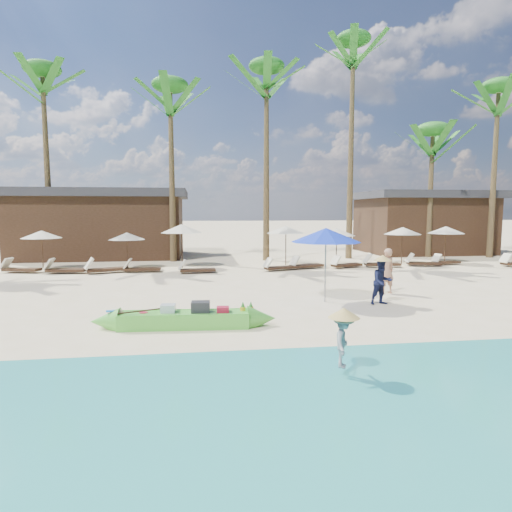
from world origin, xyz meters
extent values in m
plane|color=beige|center=(0.00, 0.00, 0.00)|extent=(240.00, 240.00, 0.00)
cube|color=tan|center=(0.00, -5.00, 0.00)|extent=(240.00, 4.50, 0.01)
cube|color=green|center=(-2.28, -0.47, 0.20)|extent=(3.29, 0.87, 0.39)
cube|color=white|center=(-2.28, -0.47, 0.22)|extent=(2.83, 0.66, 0.18)
cube|color=#262628|center=(-1.87, -0.49, 0.48)|extent=(0.48, 0.39, 0.36)
cube|color=silver|center=(-2.69, -0.39, 0.45)|extent=(0.38, 0.33, 0.29)
cube|color=#A8162F|center=(-1.31, -0.58, 0.42)|extent=(0.32, 0.28, 0.23)
cylinder|color=#A8162F|center=(-3.31, -0.36, 0.35)|extent=(0.23, 0.23, 0.09)
cylinder|color=#262628|center=(-3.57, -0.44, 0.34)|extent=(0.21, 0.21, 0.08)
sphere|color=tan|center=(-3.87, -0.37, 0.40)|extent=(0.19, 0.19, 0.19)
cylinder|color=orange|center=(-0.79, -0.48, 0.40)|extent=(0.14, 0.14, 0.19)
cylinder|color=orange|center=(-0.58, -0.49, 0.40)|extent=(0.14, 0.14, 0.19)
imported|color=tan|center=(4.77, 3.13, 0.81)|extent=(0.66, 0.50, 1.63)
imported|color=#151A39|center=(3.83, 1.42, 0.73)|extent=(0.78, 0.65, 1.46)
imported|color=gray|center=(0.62, -4.15, 0.66)|extent=(0.58, 0.71, 0.96)
cylinder|color=#99999E|center=(2.16, 2.02, 1.17)|extent=(0.05, 0.05, 2.34)
cone|color=#1532C8|center=(2.16, 2.02, 2.18)|extent=(2.24, 2.24, 0.46)
cylinder|color=#362116|center=(-9.67, 11.37, 0.96)|extent=(0.05, 0.05, 1.92)
cone|color=beige|center=(-9.67, 11.37, 1.79)|extent=(1.92, 1.92, 0.38)
cube|color=#362116|center=(-10.32, 10.42, 0.15)|extent=(1.83, 0.98, 0.12)
cube|color=beige|center=(-11.06, 10.61, 0.46)|extent=(0.52, 0.64, 0.51)
cube|color=#362116|center=(-8.11, 9.87, 0.16)|extent=(1.83, 0.71, 0.13)
cube|color=beige|center=(-8.90, 9.93, 0.47)|extent=(0.44, 0.61, 0.52)
cylinder|color=#362116|center=(-5.47, 11.01, 0.91)|extent=(0.05, 0.05, 1.82)
cone|color=beige|center=(-5.47, 11.01, 1.69)|extent=(1.82, 1.82, 0.36)
cube|color=#362116|center=(-6.21, 9.80, 0.17)|extent=(1.98, 1.22, 0.13)
cube|color=beige|center=(-6.99, 9.51, 0.50)|extent=(0.61, 0.72, 0.55)
cube|color=#362116|center=(-4.56, 9.83, 0.15)|extent=(1.67, 0.58, 0.12)
cube|color=beige|center=(-5.29, 9.86, 0.44)|extent=(0.39, 0.54, 0.48)
cylinder|color=#362116|center=(-2.74, 11.29, 1.10)|extent=(0.06, 0.06, 2.20)
cone|color=beige|center=(-2.74, 11.29, 2.05)|extent=(2.20, 2.20, 0.44)
cube|color=#362116|center=(-1.94, 9.13, 0.15)|extent=(1.70, 0.64, 0.12)
cube|color=beige|center=(-2.67, 9.09, 0.44)|extent=(0.41, 0.56, 0.49)
cylinder|color=#362116|center=(2.86, 11.64, 1.05)|extent=(0.05, 0.05, 2.10)
cone|color=beige|center=(2.86, 11.64, 1.95)|extent=(2.10, 2.10, 0.42)
cube|color=#362116|center=(2.17, 9.52, 0.14)|extent=(1.71, 0.95, 0.12)
cube|color=beige|center=(1.48, 9.32, 0.43)|extent=(0.49, 0.61, 0.48)
cube|color=#362116|center=(3.64, 10.00, 0.15)|extent=(1.81, 1.08, 0.12)
cube|color=beige|center=(2.92, 9.75, 0.46)|extent=(0.55, 0.65, 0.50)
cylinder|color=#362116|center=(5.44, 10.78, 0.99)|extent=(0.05, 0.05, 1.98)
cone|color=beige|center=(5.44, 10.78, 1.84)|extent=(1.98, 1.98, 0.40)
cube|color=#362116|center=(5.78, 10.06, 0.15)|extent=(1.74, 1.03, 0.12)
cube|color=beige|center=(5.08, 9.83, 0.44)|extent=(0.52, 0.63, 0.48)
cube|color=#362116|center=(7.72, 10.01, 0.16)|extent=(1.87, 0.81, 0.13)
cube|color=beige|center=(6.93, 10.11, 0.48)|extent=(0.48, 0.63, 0.53)
cylinder|color=#362116|center=(9.28, 10.99, 1.01)|extent=(0.05, 0.05, 2.01)
cone|color=beige|center=(9.28, 10.99, 1.87)|extent=(2.01, 2.01, 0.40)
cube|color=#362116|center=(10.12, 10.10, 0.15)|extent=(1.80, 0.94, 0.12)
cube|color=beige|center=(9.38, 10.28, 0.45)|extent=(0.50, 0.63, 0.50)
cylinder|color=#362116|center=(12.01, 11.27, 1.02)|extent=(0.05, 0.05, 2.03)
cone|color=beige|center=(12.01, 11.27, 1.89)|extent=(2.03, 2.03, 0.41)
cube|color=#362116|center=(11.65, 10.50, 0.14)|extent=(1.61, 0.75, 0.11)
cube|color=beige|center=(10.98, 10.39, 0.41)|extent=(0.42, 0.55, 0.45)
cube|color=beige|center=(14.32, 9.36, 0.46)|extent=(0.42, 0.58, 0.51)
cone|color=brown|center=(-10.45, 15.08, 5.45)|extent=(0.40, 0.40, 10.89)
ellipsoid|color=#296B1A|center=(-10.45, 15.08, 10.89)|extent=(2.08, 2.08, 0.88)
cone|color=brown|center=(-3.36, 14.27, 5.04)|extent=(0.40, 0.40, 10.08)
ellipsoid|color=#296B1A|center=(-3.36, 14.27, 10.08)|extent=(2.08, 2.08, 0.88)
cone|color=brown|center=(2.15, 14.01, 5.63)|extent=(0.40, 0.40, 11.26)
ellipsoid|color=#296B1A|center=(2.15, 14.01, 11.26)|extent=(2.08, 2.08, 0.88)
cone|color=brown|center=(7.45, 14.38, 6.58)|extent=(0.40, 0.40, 13.16)
ellipsoid|color=#296B1A|center=(7.45, 14.38, 13.16)|extent=(2.08, 2.08, 0.88)
cone|color=brown|center=(12.84, 14.52, 4.04)|extent=(0.40, 0.40, 8.07)
ellipsoid|color=#296B1A|center=(12.84, 14.52, 8.07)|extent=(2.08, 2.08, 0.88)
cone|color=brown|center=(16.57, 13.68, 5.32)|extent=(0.40, 0.40, 10.64)
ellipsoid|color=#296B1A|center=(16.57, 13.68, 10.64)|extent=(2.08, 2.08, 0.88)
cube|color=#362116|center=(-8.00, 17.50, 1.90)|extent=(10.00, 6.00, 3.80)
cube|color=#2D2D33|center=(-8.00, 17.50, 4.05)|extent=(10.80, 6.60, 0.50)
cube|color=#362116|center=(14.00, 17.50, 1.90)|extent=(8.00, 6.00, 3.80)
cube|color=#2D2D33|center=(14.00, 17.50, 4.05)|extent=(8.80, 6.60, 0.50)
camera|label=1|loc=(-1.92, -11.24, 2.95)|focal=30.00mm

